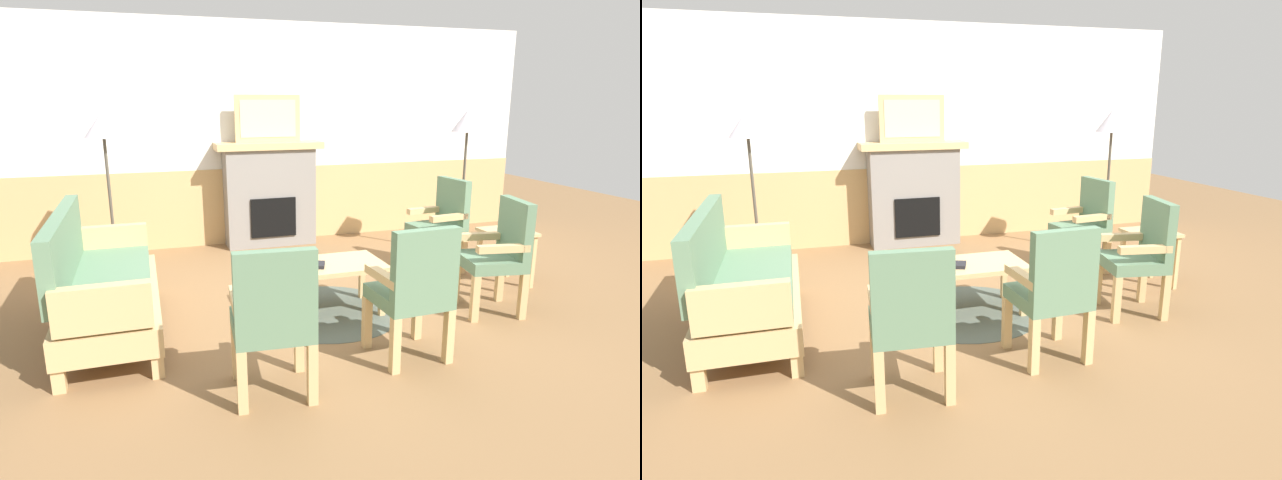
% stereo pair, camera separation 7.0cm
% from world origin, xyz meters
% --- Properties ---
extents(ground_plane, '(14.00, 14.00, 0.00)m').
position_xyz_m(ground_plane, '(0.00, 0.00, 0.00)').
color(ground_plane, olive).
extents(wall_back, '(7.20, 0.14, 2.70)m').
position_xyz_m(wall_back, '(0.00, 2.60, 1.31)').
color(wall_back, white).
rests_on(wall_back, ground_plane).
extents(fireplace, '(1.30, 0.44, 1.28)m').
position_xyz_m(fireplace, '(0.00, 2.35, 0.65)').
color(fireplace, gray).
rests_on(fireplace, ground_plane).
extents(framed_picture, '(0.80, 0.04, 0.56)m').
position_xyz_m(framed_picture, '(0.00, 2.35, 1.56)').
color(framed_picture, tan).
rests_on(framed_picture, fireplace).
extents(couch, '(0.70, 1.80, 0.98)m').
position_xyz_m(couch, '(-1.84, 0.12, 0.40)').
color(couch, tan).
rests_on(couch, ground_plane).
extents(coffee_table, '(0.96, 0.56, 0.44)m').
position_xyz_m(coffee_table, '(-0.06, -0.01, 0.39)').
color(coffee_table, tan).
rests_on(coffee_table, ground_plane).
extents(round_rug, '(1.28, 1.28, 0.01)m').
position_xyz_m(round_rug, '(-0.06, -0.01, 0.00)').
color(round_rug, '#4C564C').
rests_on(round_rug, ground_plane).
extents(book_on_table, '(0.22, 0.21, 0.03)m').
position_xyz_m(book_on_table, '(-0.19, -0.06, 0.46)').
color(book_on_table, black).
rests_on(book_on_table, coffee_table).
extents(armchair_near_fireplace, '(0.53, 0.53, 0.98)m').
position_xyz_m(armchair_near_fireplace, '(1.50, 0.75, 0.54)').
color(armchair_near_fireplace, tan).
rests_on(armchair_near_fireplace, ground_plane).
extents(armchair_by_window_left, '(0.56, 0.56, 0.98)m').
position_xyz_m(armchair_by_window_left, '(1.35, -0.44, 0.54)').
color(armchair_by_window_left, tan).
rests_on(armchair_by_window_left, ground_plane).
extents(armchair_front_left, '(0.52, 0.52, 0.98)m').
position_xyz_m(armchair_front_left, '(-0.81, -1.20, 0.54)').
color(armchair_front_left, tan).
rests_on(armchair_front_left, ground_plane).
extents(armchair_front_center, '(0.50, 0.50, 0.98)m').
position_xyz_m(armchair_front_center, '(0.23, -1.02, 0.54)').
color(armchair_front_center, tan).
rests_on(armchair_front_center, ground_plane).
extents(side_table, '(0.44, 0.44, 0.55)m').
position_xyz_m(side_table, '(1.85, 0.12, 0.43)').
color(side_table, tan).
rests_on(side_table, ground_plane).
extents(floor_lamp_by_couch, '(0.36, 0.36, 1.68)m').
position_xyz_m(floor_lamp_by_couch, '(-1.81, 1.52, 1.45)').
color(floor_lamp_by_couch, '#332D28').
rests_on(floor_lamp_by_couch, ground_plane).
extents(floor_lamp_by_chairs, '(0.36, 0.36, 1.68)m').
position_xyz_m(floor_lamp_by_chairs, '(2.05, 1.23, 1.45)').
color(floor_lamp_by_chairs, '#332D28').
rests_on(floor_lamp_by_chairs, ground_plane).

